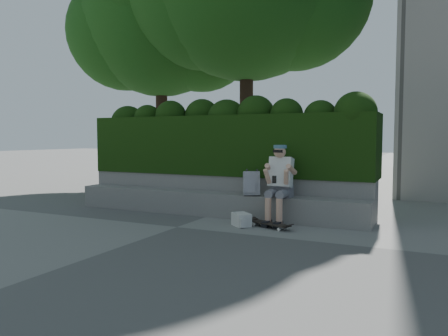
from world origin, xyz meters
The scene contains 9 objects.
ground centered at (0.00, 0.00, 0.00)m, with size 80.00×80.00×0.00m, color slate.
bench_ledge centered at (0.00, 1.25, 0.23)m, with size 6.00×0.45×0.45m, color gray.
planter_wall centered at (0.00, 1.73, 0.38)m, with size 6.00×0.50×0.75m, color gray.
hedge centered at (0.00, 1.95, 1.35)m, with size 6.00×1.00×1.20m, color black.
tree_right centered at (-3.74, 5.17, 5.14)m, with size 4.76×4.76×7.53m.
person centered at (1.45, 1.07, 0.75)m, with size 0.40×0.76×1.38m.
skateboard centered at (1.43, 0.62, 0.07)m, with size 0.80×0.46×0.08m.
backpack_plaid centered at (0.88, 1.15, 0.67)m, with size 0.30×0.16×0.44m, color silver.
backpack_ground centered at (0.94, 0.56, 0.11)m, with size 0.34×0.24×0.22m, color beige.
Camera 1 is at (3.86, -6.21, 1.51)m, focal length 35.00 mm.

